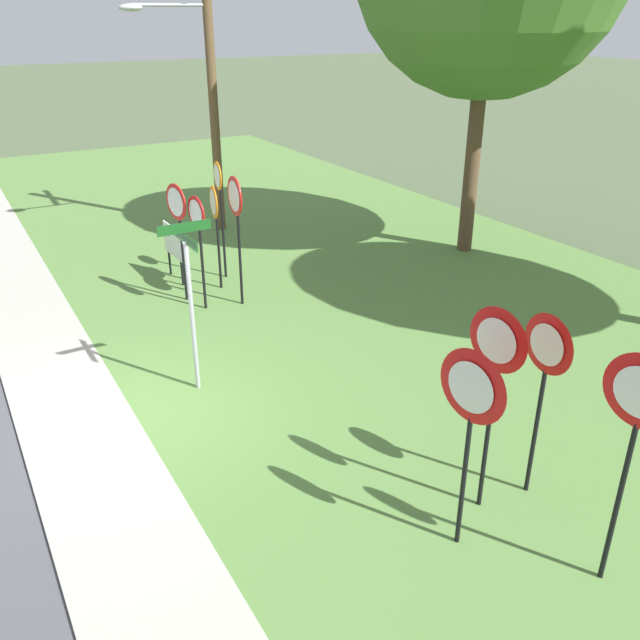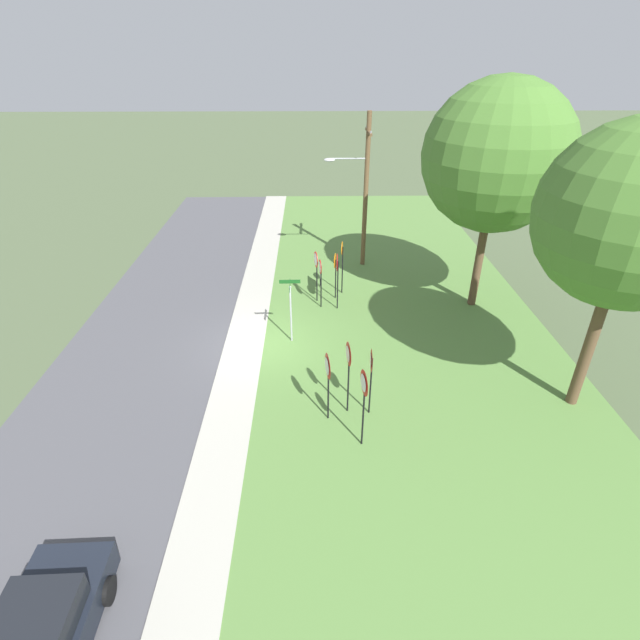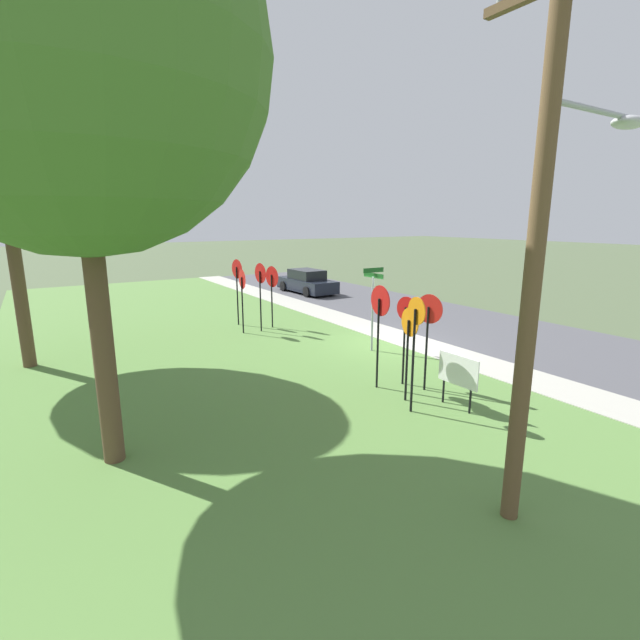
% 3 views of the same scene
% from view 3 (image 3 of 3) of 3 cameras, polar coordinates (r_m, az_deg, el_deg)
% --- Properties ---
extents(ground_plane, '(160.00, 160.00, 0.00)m').
position_cam_3_polar(ground_plane, '(16.15, 8.98, -3.08)').
color(ground_plane, '#4C5B3D').
extents(road_asphalt, '(44.00, 6.40, 0.01)m').
position_cam_3_polar(road_asphalt, '(19.55, 19.70, -0.93)').
color(road_asphalt, '#4C4C51').
rests_on(road_asphalt, ground_plane).
extents(sidewalk_strip, '(44.00, 1.60, 0.06)m').
position_cam_3_polar(sidewalk_strip, '(16.66, 11.07, -2.57)').
color(sidewalk_strip, '#ADAA9E').
rests_on(sidewalk_strip, ground_plane).
extents(grass_median, '(44.00, 12.00, 0.04)m').
position_cam_3_polar(grass_median, '(13.17, -11.34, -6.69)').
color(grass_median, '#567F3D').
rests_on(grass_median, ground_plane).
extents(stop_sign_near_left, '(0.68, 0.14, 2.26)m').
position_cam_3_polar(stop_sign_near_left, '(10.81, 11.10, -1.78)').
color(stop_sign_near_left, black).
rests_on(stop_sign_near_left, grass_median).
extents(stop_sign_near_right, '(0.64, 0.12, 2.33)m').
position_cam_3_polar(stop_sign_near_right, '(11.89, 10.72, -0.26)').
color(stop_sign_near_right, black).
rests_on(stop_sign_near_right, grass_median).
extents(stop_sign_far_left, '(0.61, 0.12, 2.62)m').
position_cam_3_polar(stop_sign_far_left, '(10.12, 11.86, -1.42)').
color(stop_sign_far_left, black).
rests_on(stop_sign_far_left, grass_median).
extents(stop_sign_far_center, '(0.72, 0.17, 2.47)m').
position_cam_3_polar(stop_sign_far_center, '(11.55, 13.48, -0.13)').
color(stop_sign_far_center, black).
rests_on(stop_sign_far_center, grass_median).
extents(stop_sign_far_right, '(0.77, 0.11, 2.66)m').
position_cam_3_polar(stop_sign_far_right, '(11.48, 7.49, 0.81)').
color(stop_sign_far_right, black).
rests_on(stop_sign_far_right, grass_median).
extents(yield_sign_near_left, '(0.76, 0.14, 2.65)m').
position_cam_3_polar(yield_sign_near_left, '(17.51, -7.45, 4.95)').
color(yield_sign_near_left, black).
rests_on(yield_sign_near_left, grass_median).
extents(yield_sign_near_right, '(0.77, 0.17, 2.70)m').
position_cam_3_polar(yield_sign_near_right, '(18.78, -10.33, 5.47)').
color(yield_sign_near_right, black).
rests_on(yield_sign_near_right, grass_median).
extents(yield_sign_far_left, '(0.82, 0.18, 2.47)m').
position_cam_3_polar(yield_sign_far_left, '(18.12, -6.01, 4.79)').
color(yield_sign_far_left, black).
rests_on(yield_sign_far_left, grass_median).
extents(yield_sign_far_right, '(0.74, 0.11, 2.44)m').
position_cam_3_polar(yield_sign_far_right, '(17.35, -9.70, 4.25)').
color(yield_sign_far_right, black).
rests_on(yield_sign_far_right, grass_median).
extents(street_name_post, '(0.96, 0.82, 2.75)m').
position_cam_3_polar(street_name_post, '(14.85, 6.64, 2.30)').
color(street_name_post, '#9EA0A8').
rests_on(street_name_post, grass_median).
extents(utility_pole, '(2.10, 2.29, 7.85)m').
position_cam_3_polar(utility_pole, '(6.65, 26.55, 11.40)').
color(utility_pole, brown).
rests_on(utility_pole, grass_median).
extents(notice_board, '(1.10, 0.07, 1.25)m').
position_cam_3_polar(notice_board, '(10.86, 16.92, -6.41)').
color(notice_board, black).
rests_on(notice_board, grass_median).
extents(oak_tree_left, '(6.05, 6.05, 9.68)m').
position_cam_3_polar(oak_tree_left, '(8.70, -28.69, 27.05)').
color(oak_tree_left, brown).
rests_on(oak_tree_left, grass_median).
extents(parked_sedan_distant, '(4.42, 1.99, 1.39)m').
position_cam_3_polar(parked_sedan_distant, '(27.23, -1.66, 4.77)').
color(parked_sedan_distant, black).
rests_on(parked_sedan_distant, road_asphalt).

